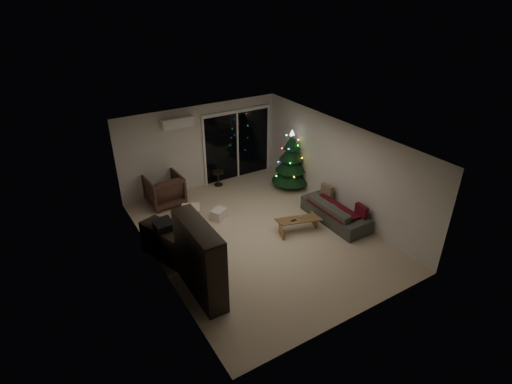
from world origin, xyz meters
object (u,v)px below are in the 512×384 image
media_cabinet (166,242)px  christmas_tree (291,159)px  sofa (335,211)px  coffee_table (298,225)px  bookshelf (190,263)px  armchair (164,190)px

media_cabinet → christmas_tree: bearing=-1.1°
sofa → christmas_tree: size_ratio=1.08×
media_cabinet → coffee_table: media_cabinet is taller
bookshelf → coffee_table: bookshelf is taller
sofa → coffee_table: sofa is taller
media_cabinet → sofa: media_cabinet is taller
media_cabinet → christmas_tree: (4.45, 1.39, 0.53)m
armchair → sofa: (3.47, -3.19, -0.15)m
christmas_tree → sofa: bearing=-93.9°
armchair → sofa: 4.72m
bookshelf → sofa: bookshelf is taller
media_cabinet → christmas_tree: 4.69m
bookshelf → coffee_table: bearing=28.9°
bookshelf → media_cabinet: 1.54m
armchair → christmas_tree: bearing=162.3°
bookshelf → christmas_tree: (4.45, 2.88, 0.11)m
media_cabinet → coffee_table: (3.21, -0.70, -0.22)m
media_cabinet → coffee_table: bearing=-30.8°
bookshelf → media_cabinet: bearing=105.1°
bookshelf → christmas_tree: size_ratio=0.88×
armchair → christmas_tree: christmas_tree is taller
bookshelf → christmas_tree: bearing=48.0°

